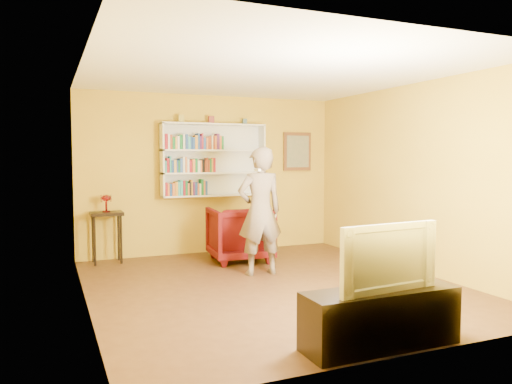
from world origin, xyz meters
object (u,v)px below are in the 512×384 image
Objects in this scene: person at (260,211)px; television at (381,256)px; bookshelf at (213,160)px; tv_cabinet at (380,318)px; ruby_lustre at (106,200)px; armchair at (240,234)px; console_table at (107,221)px.

television is at bearing 89.62° from person.
tv_cabinet is at bearing -89.94° from bookshelf.
ruby_lustre is at bearing -174.89° from bookshelf.
armchair is at bearing 87.43° from tv_cabinet.
bookshelf is 1.43m from armchair.
bookshelf reaches higher than armchair.
bookshelf is at bearing 84.80° from television.
bookshelf is at bearing 90.06° from tv_cabinet.
television reaches higher than ruby_lustre.
tv_cabinet is at bearing 89.62° from person.
console_table is at bearing 106.44° from television.
person is at bearing 87.99° from tv_cabinet.
bookshelf reaches higher than person.
tv_cabinet is at bearing -68.30° from ruby_lustre.
tv_cabinet is 1.39× the size of television.
bookshelf is 1.77× the size of television.
tv_cabinet is at bearing 0.00° from television.
person is (1.89, -1.63, 0.23)m from console_table.
armchair is 0.93× the size of television.
television is (-0.17, -3.84, 0.37)m from armchair.
ruby_lustre is at bearing 106.44° from television.
person is at bearing 91.20° from armchair.
armchair is at bearing -18.55° from console_table.
bookshelf is at bearing -72.34° from armchair.
console_table is 0.84× the size of armchair.
bookshelf is at bearing 5.11° from console_table.
ruby_lustre is 0.28× the size of armchair.
television reaches higher than armchair.
console_table is 0.79× the size of television.
person reaches higher than armchair.
bookshelf is 1.90× the size of armchair.
console_table is at bearing 111.70° from tv_cabinet.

